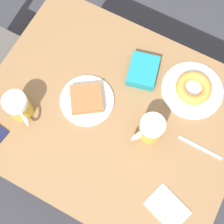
# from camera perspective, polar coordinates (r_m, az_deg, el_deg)

# --- Properties ---
(ground_plane) EXTENTS (8.00, 8.00, 0.00)m
(ground_plane) POSITION_cam_1_polar(r_m,az_deg,el_deg) (1.94, -0.00, -6.44)
(ground_plane) COLOR #333338
(table) EXTENTS (0.84, 1.04, 0.70)m
(table) POSITION_cam_1_polar(r_m,az_deg,el_deg) (1.31, -0.00, -1.01)
(table) COLOR olive
(table) RESTS_ON ground_plane
(plate_with_cake) EXTENTS (0.22, 0.22, 0.04)m
(plate_with_cake) POSITION_cam_1_polar(r_m,az_deg,el_deg) (1.26, -4.57, 2.41)
(plate_with_cake) COLOR white
(plate_with_cake) RESTS_ON table
(plate_with_donut) EXTENTS (0.25, 0.25, 0.05)m
(plate_with_donut) POSITION_cam_1_polar(r_m,az_deg,el_deg) (1.31, 14.58, 4.12)
(plate_with_donut) COLOR white
(plate_with_donut) RESTS_ON table
(beer_mug_left) EXTENTS (0.13, 0.10, 0.12)m
(beer_mug_left) POSITION_cam_1_polar(r_m,az_deg,el_deg) (1.18, 7.11, -2.97)
(beer_mug_left) COLOR gold
(beer_mug_left) RESTS_ON table
(beer_mug_center) EXTENTS (0.10, 0.13, 0.12)m
(beer_mug_center) POSITION_cam_1_polar(r_m,az_deg,el_deg) (1.25, -16.71, 0.92)
(beer_mug_center) COLOR gold
(beer_mug_center) RESTS_ON table
(napkin_folded) EXTENTS (0.15, 0.17, 0.00)m
(napkin_folded) POSITION_cam_1_polar(r_m,az_deg,el_deg) (1.21, 10.09, -16.90)
(napkin_folded) COLOR white
(napkin_folded) RESTS_ON table
(fork) EXTENTS (0.01, 0.18, 0.00)m
(fork) POSITION_cam_1_polar(r_m,az_deg,el_deg) (1.26, 15.80, -6.33)
(fork) COLOR silver
(fork) RESTS_ON table
(blue_pouch) EXTENTS (0.16, 0.15, 0.05)m
(blue_pouch) POSITION_cam_1_polar(r_m,az_deg,el_deg) (1.30, 5.67, 7.47)
(blue_pouch) COLOR teal
(blue_pouch) RESTS_ON table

